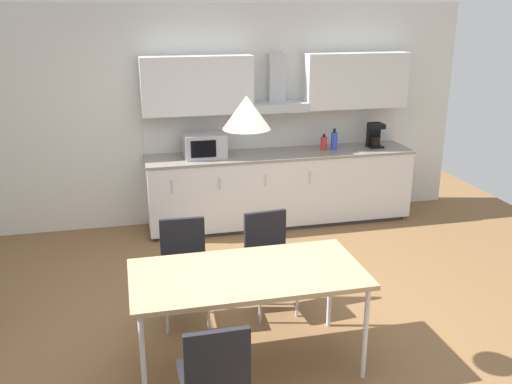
# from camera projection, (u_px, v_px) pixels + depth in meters

# --- Properties ---
(ground_plane) EXTENTS (8.52, 8.41, 0.02)m
(ground_plane) POSITION_uv_depth(u_px,v_px,m) (241.00, 341.00, 4.61)
(ground_plane) COLOR brown
(wall_back) EXTENTS (6.82, 0.10, 2.62)m
(wall_back) POSITION_uv_depth(u_px,v_px,m) (191.00, 116.00, 6.84)
(wall_back) COLOR silver
(wall_back) RESTS_ON ground_plane
(kitchen_counter) EXTENTS (3.23, 0.66, 0.89)m
(kitchen_counter) POSITION_uv_depth(u_px,v_px,m) (280.00, 188.00, 6.99)
(kitchen_counter) COLOR #333333
(kitchen_counter) RESTS_ON ground_plane
(backsplash_tile) EXTENTS (3.21, 0.02, 0.46)m
(backsplash_tile) POSITION_uv_depth(u_px,v_px,m) (274.00, 129.00, 7.07)
(backsplash_tile) COLOR silver
(backsplash_tile) RESTS_ON kitchen_counter
(upper_wall_cabinets) EXTENTS (3.21, 0.40, 0.66)m
(upper_wall_cabinets) POSITION_uv_depth(u_px,v_px,m) (278.00, 83.00, 6.74)
(upper_wall_cabinets) COLOR silver
(microwave) EXTENTS (0.48, 0.35, 0.28)m
(microwave) POSITION_uv_depth(u_px,v_px,m) (205.00, 145.00, 6.61)
(microwave) COLOR #ADADB2
(microwave) RESTS_ON kitchen_counter
(coffee_maker) EXTENTS (0.18, 0.19, 0.30)m
(coffee_maker) POSITION_uv_depth(u_px,v_px,m) (375.00, 135.00, 7.10)
(coffee_maker) COLOR black
(coffee_maker) RESTS_ON kitchen_counter
(bottle_red) EXTENTS (0.08, 0.08, 0.20)m
(bottle_red) POSITION_uv_depth(u_px,v_px,m) (324.00, 143.00, 6.97)
(bottle_red) COLOR red
(bottle_red) RESTS_ON kitchen_counter
(bottle_blue) EXTENTS (0.08, 0.08, 0.26)m
(bottle_blue) POSITION_uv_depth(u_px,v_px,m) (334.00, 141.00, 6.98)
(bottle_blue) COLOR blue
(bottle_blue) RESTS_ON kitchen_counter
(dining_table) EXTENTS (1.67, 0.84, 0.76)m
(dining_table) POSITION_uv_depth(u_px,v_px,m) (248.00, 277.00, 4.09)
(dining_table) COLOR tan
(dining_table) RESTS_ON ground_plane
(chair_far_right) EXTENTS (0.44, 0.44, 0.87)m
(chair_far_right) POSITION_uv_depth(u_px,v_px,m) (269.00, 252.00, 4.97)
(chair_far_right) COLOR black
(chair_far_right) RESTS_ON ground_plane
(chair_near_left) EXTENTS (0.40, 0.40, 0.87)m
(chair_near_left) POSITION_uv_depth(u_px,v_px,m) (215.00, 373.00, 3.32)
(chair_near_left) COLOR black
(chair_near_left) RESTS_ON ground_plane
(chair_far_left) EXTENTS (0.42, 0.42, 0.87)m
(chair_far_left) POSITION_uv_depth(u_px,v_px,m) (184.00, 260.00, 4.81)
(chair_far_left) COLOR black
(chair_far_left) RESTS_ON ground_plane
(pendant_lamp) EXTENTS (0.32, 0.32, 0.22)m
(pendant_lamp) POSITION_uv_depth(u_px,v_px,m) (247.00, 113.00, 3.72)
(pendant_lamp) COLOR silver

